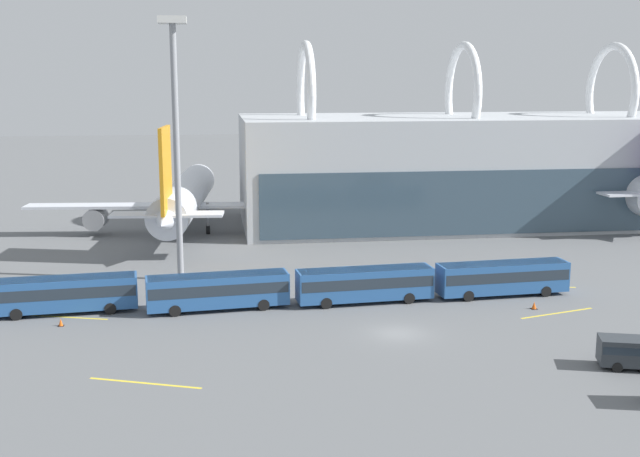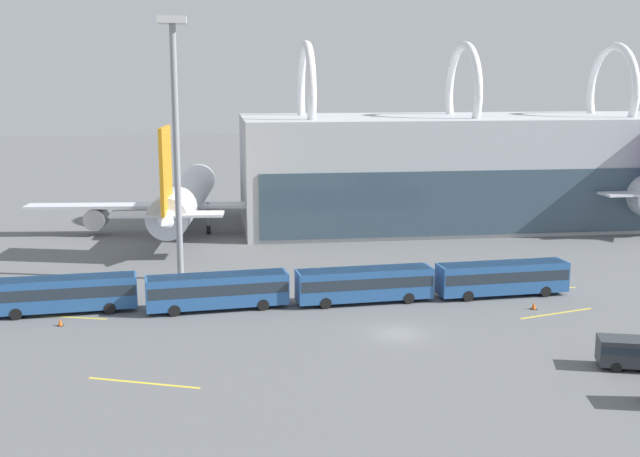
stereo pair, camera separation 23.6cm
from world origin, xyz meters
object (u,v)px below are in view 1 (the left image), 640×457
at_px(airliner_at_gate_far, 593,182).
at_px(floodlight_mast, 175,111).
at_px(shuttle_bus_3, 503,276).
at_px(traffic_cone_0, 534,305).
at_px(shuttle_bus_0, 64,292).
at_px(service_van_foreground, 638,351).
at_px(airliner_at_gate_near, 184,198).
at_px(shuttle_bus_1, 218,289).
at_px(shuttle_bus_2, 365,283).
at_px(traffic_cone_1, 61,322).

bearing_deg(airliner_at_gate_far, floodlight_mast, 114.13).
relative_size(shuttle_bus_3, traffic_cone_0, 19.25).
xyz_separation_m(airliner_at_gate_far, shuttle_bus_0, (-66.75, -38.88, -3.19)).
relative_size(airliner_at_gate_far, service_van_foreground, 7.46).
bearing_deg(shuttle_bus_0, airliner_at_gate_far, 24.99).
distance_m(airliner_at_gate_near, shuttle_bus_0, 35.65).
height_order(airliner_at_gate_near, service_van_foreground, airliner_at_gate_near).
distance_m(airliner_at_gate_near, traffic_cone_0, 49.80).
bearing_deg(airliner_at_gate_near, floodlight_mast, -174.13).
height_order(shuttle_bus_1, shuttle_bus_3, same).
xyz_separation_m(shuttle_bus_2, service_van_foreground, (15.67, -18.68, -0.57)).
xyz_separation_m(shuttle_bus_0, floodlight_mast, (9.42, 10.35, 14.78)).
xyz_separation_m(shuttle_bus_0, shuttle_bus_2, (26.03, -0.26, 0.00)).
xyz_separation_m(shuttle_bus_0, traffic_cone_1, (0.27, -3.67, -1.53)).
xyz_separation_m(shuttle_bus_0, traffic_cone_0, (40.29, -4.23, -1.52)).
distance_m(shuttle_bus_2, traffic_cone_1, 26.02).
distance_m(shuttle_bus_0, traffic_cone_0, 40.54).
distance_m(airliner_at_gate_far, traffic_cone_1, 79.07).
relative_size(airliner_at_gate_near, shuttle_bus_0, 3.26).
bearing_deg(shuttle_bus_2, shuttle_bus_0, 175.10).
bearing_deg(floodlight_mast, shuttle_bus_1, -71.99).
bearing_deg(shuttle_bus_1, traffic_cone_1, -172.75).
bearing_deg(traffic_cone_0, shuttle_bus_1, 172.64).
relative_size(airliner_at_gate_far, shuttle_bus_3, 3.40).
bearing_deg(airliner_at_gate_far, traffic_cone_0, 146.12).
bearing_deg(shuttle_bus_0, shuttle_bus_1, -8.32).
bearing_deg(shuttle_bus_1, traffic_cone_0, -13.19).
bearing_deg(service_van_foreground, floodlight_mast, 154.76).
height_order(shuttle_bus_3, traffic_cone_1, shuttle_bus_3).
relative_size(airliner_at_gate_far, floodlight_mast, 1.65).
height_order(airliner_at_gate_far, shuttle_bus_3, airliner_at_gate_far).
distance_m(shuttle_bus_0, shuttle_bus_2, 26.03).
height_order(airliner_at_gate_near, traffic_cone_1, airliner_at_gate_near).
height_order(airliner_at_gate_near, shuttle_bus_1, airliner_at_gate_near).
bearing_deg(traffic_cone_0, shuttle_bus_0, 174.01).
distance_m(shuttle_bus_3, traffic_cone_1, 39.00).
height_order(airliner_at_gate_far, service_van_foreground, airliner_at_gate_far).
bearing_deg(service_van_foreground, traffic_cone_0, 112.45).
bearing_deg(service_van_foreground, airliner_at_gate_far, 83.55).
height_order(shuttle_bus_1, service_van_foreground, shuttle_bus_1).
bearing_deg(shuttle_bus_0, shuttle_bus_2, -5.79).
relative_size(airliner_at_gate_near, airliner_at_gate_far, 0.96).
distance_m(airliner_at_gate_far, shuttle_bus_2, 56.57).
relative_size(shuttle_bus_3, service_van_foreground, 2.19).
xyz_separation_m(shuttle_bus_1, floodlight_mast, (-3.59, 11.05, 14.78)).
xyz_separation_m(shuttle_bus_1, service_van_foreground, (28.68, -18.24, -0.57)).
bearing_deg(airliner_at_gate_near, traffic_cone_0, -135.95).
xyz_separation_m(airliner_at_gate_far, shuttle_bus_2, (-40.73, -39.14, -3.19)).
height_order(airliner_at_gate_far, floodlight_mast, floodlight_mast).
relative_size(service_van_foreground, floodlight_mast, 0.22).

